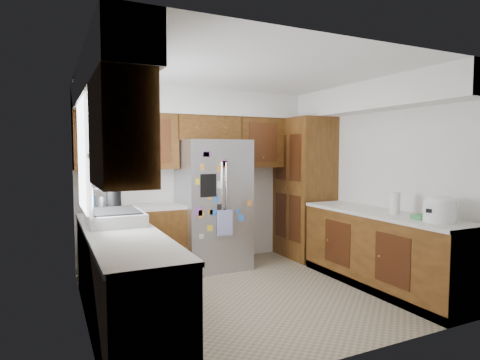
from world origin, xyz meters
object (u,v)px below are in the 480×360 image
pantry (304,188)px  fridge (213,204)px  rice_cooker (440,208)px  paper_towel (395,203)px

pantry → fridge: (-1.50, 0.05, -0.17)m
rice_cooker → paper_towel: bearing=89.8°
fridge → rice_cooker: (1.50, -2.44, 0.16)m
fridge → rice_cooker: fridge is taller
paper_towel → rice_cooker: bearing=-90.2°
fridge → rice_cooker: size_ratio=5.57×
rice_cooker → paper_towel: size_ratio=1.28×
fridge → paper_towel: bearing=-51.1°
rice_cooker → pantry: bearing=90.0°
pantry → fridge: 1.51m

